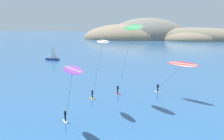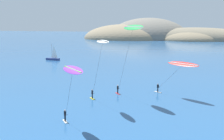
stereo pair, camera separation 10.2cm
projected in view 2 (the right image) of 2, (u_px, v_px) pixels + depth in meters
headland_island at (156, 39)px, 206.68m from camera, size 124.34×57.83×30.77m
sailboat_near at (52, 58)px, 97.20m from camera, size 5.97×2.09×5.70m
kitesurfer_purple at (72, 74)px, 34.51m from camera, size 5.22×5.55×8.10m
kitesurfer_green at (132, 32)px, 46.58m from camera, size 6.39×7.15×13.01m
kitesurfer_red at (181, 66)px, 49.25m from camera, size 8.14×5.96×6.49m
kitesurfer_white at (101, 48)px, 43.21m from camera, size 5.64×7.49×10.73m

